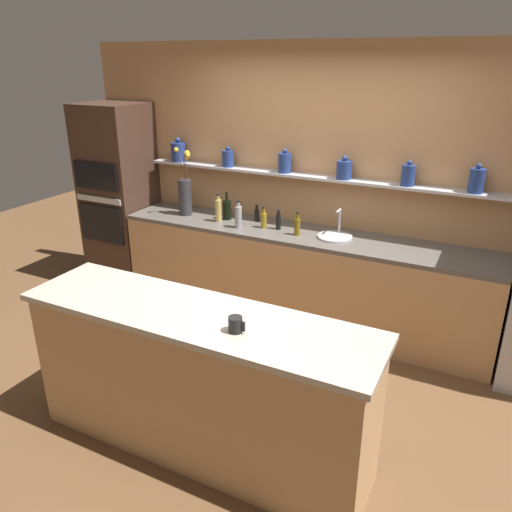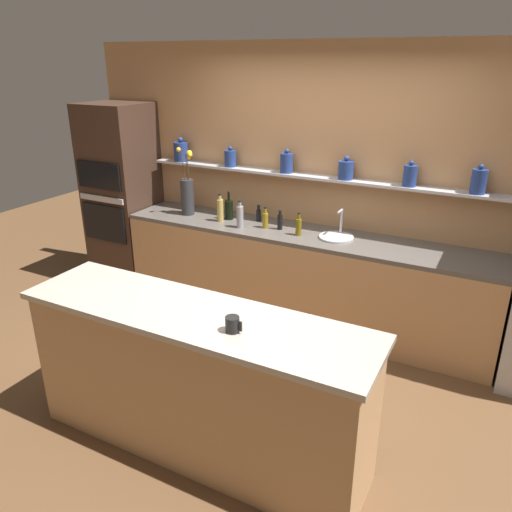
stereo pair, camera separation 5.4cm
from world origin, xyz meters
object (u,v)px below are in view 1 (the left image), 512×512
object	(u,v)px
bottle_sauce_3	(257,214)
coffee_mug	(236,324)
oven_tower	(119,197)
bottle_oil_6	(297,226)
bottle_oil_0	(264,220)
bottle_spirit_1	(238,216)
flower_vase	(185,194)
bottle_spirit_5	(218,210)
sink_fixture	(335,235)
bottle_wine_4	(227,209)
bottle_sauce_2	(278,221)

from	to	relation	value
bottle_sauce_3	coffee_mug	bearing A→B (deg)	-66.26
oven_tower	bottle_oil_6	distance (m)	2.17
bottle_oil_6	bottle_oil_0	bearing A→B (deg)	172.39
bottle_spirit_1	bottle_sauce_3	bearing A→B (deg)	76.57
flower_vase	bottle_spirit_5	size ratio (longest dim) A/B	2.48
sink_fixture	bottle_spirit_1	world-z (taller)	bottle_spirit_1
bottle_spirit_1	bottle_sauce_3	size ratio (longest dim) A/B	1.65
bottle_sauce_3	bottle_wine_4	bearing A→B (deg)	-164.30
bottle_spirit_1	oven_tower	bearing A→B (deg)	175.19
sink_fixture	bottle_oil_0	distance (m)	0.71
sink_fixture	bottle_wine_4	size ratio (longest dim) A/B	1.10
sink_fixture	bottle_spirit_1	bearing A→B (deg)	-171.06
flower_vase	bottle_spirit_5	bearing A→B (deg)	-6.75
sink_fixture	bottle_wine_4	bearing A→B (deg)	178.09
bottle_sauce_2	bottle_oil_6	bearing A→B (deg)	-18.35
bottle_oil_0	sink_fixture	bearing A→B (deg)	3.26
bottle_sauce_3	bottle_oil_6	bearing A→B (deg)	-21.96
bottle_oil_6	coffee_mug	distance (m)	1.98
bottle_spirit_1	bottle_spirit_5	world-z (taller)	bottle_spirit_5
bottle_spirit_5	bottle_oil_6	distance (m)	0.86
bottle_wine_4	bottle_sauce_2	bearing A→B (deg)	-5.19
sink_fixture	bottle_wine_4	distance (m)	1.16
bottle_sauce_3	coffee_mug	world-z (taller)	coffee_mug
sink_fixture	bottle_wine_4	xyz separation A→B (m)	(-1.15, 0.04, 0.08)
bottle_sauce_2	coffee_mug	size ratio (longest dim) A/B	1.89
bottle_sauce_2	bottle_sauce_3	bearing A→B (deg)	155.48
sink_fixture	bottle_spirit_5	distance (m)	1.20
sink_fixture	coffee_mug	bearing A→B (deg)	-87.68
bottle_sauce_3	sink_fixture	bearing A→B (deg)	-8.02
oven_tower	bottle_sauce_3	distance (m)	1.65
bottle_oil_0	bottle_spirit_5	world-z (taller)	bottle_spirit_5
bottle_oil_6	bottle_spirit_1	bearing A→B (deg)	-174.50
bottle_oil_0	bottle_spirit_1	world-z (taller)	bottle_spirit_1
oven_tower	bottle_oil_0	xyz separation A→B (m)	(1.80, -0.03, -0.00)
bottle_oil_0	bottle_sauce_2	distance (m)	0.15
bottle_oil_0	bottle_sauce_2	xyz separation A→B (m)	(0.14, 0.02, -0.00)
flower_vase	bottle_spirit_5	distance (m)	0.44
bottle_sauce_3	bottle_spirit_5	bearing A→B (deg)	-151.24
bottle_spirit_5	bottle_oil_6	world-z (taller)	bottle_spirit_5
bottle_wine_4	bottle_spirit_1	bearing A→B (deg)	-38.61
bottle_spirit_1	bottle_sauce_3	xyz separation A→B (m)	(0.06, 0.27, -0.04)
oven_tower	bottle_spirit_5	bearing A→B (deg)	-2.22
bottle_oil_0	bottle_sauce_2	world-z (taller)	bottle_oil_0
bottle_spirit_1	bottle_spirit_5	bearing A→B (deg)	163.11
flower_vase	bottle_wine_4	bearing A→B (deg)	6.29
flower_vase	bottle_spirit_5	xyz separation A→B (m)	(0.42, -0.05, -0.09)
oven_tower	bottle_wine_4	xyz separation A→B (m)	(1.35, 0.05, 0.02)
oven_tower	bottle_spirit_5	distance (m)	1.31
bottle_wine_4	bottle_oil_6	bearing A→B (deg)	-8.89
bottle_spirit_1	bottle_wine_4	bearing A→B (deg)	141.39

